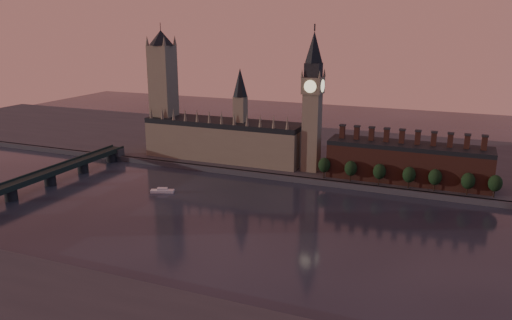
{
  "coord_description": "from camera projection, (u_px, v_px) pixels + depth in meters",
  "views": [
    {
      "loc": [
        109.13,
        -240.17,
        111.16
      ],
      "look_at": [
        -11.99,
        55.0,
        23.68
      ],
      "focal_mm": 35.0,
      "sensor_mm": 36.0,
      "label": 1
    }
  ],
  "objects": [
    {
      "name": "embankment_tree_1",
      "position": [
        351.0,
        168.0,
        348.14
      ],
      "size": [
        8.6,
        8.6,
        14.88
      ],
      "color": "black",
      "rests_on": "north_bank"
    },
    {
      "name": "river_boat",
      "position": [
        162.0,
        191.0,
        339.44
      ],
      "size": [
        16.51,
        10.01,
        3.19
      ],
      "rotation": [
        0.0,
        0.0,
        0.37
      ],
      "color": "silver",
      "rests_on": "ground"
    },
    {
      "name": "embankment_tree_3",
      "position": [
        409.0,
        175.0,
        333.49
      ],
      "size": [
        8.6,
        8.6,
        14.88
      ],
      "color": "black",
      "rests_on": "north_bank"
    },
    {
      "name": "victoria_tower",
      "position": [
        163.0,
        88.0,
        414.54
      ],
      "size": [
        24.0,
        24.0,
        108.0
      ],
      "color": "#766B54",
      "rests_on": "north_bank"
    },
    {
      "name": "north_bank",
      "position": [
        321.0,
        151.0,
        441.95
      ],
      "size": [
        900.0,
        182.0,
        4.0
      ],
      "color": "#404145",
      "rests_on": "ground"
    },
    {
      "name": "embankment_tree_5",
      "position": [
        468.0,
        181.0,
        320.39
      ],
      "size": [
        8.6,
        8.6,
        14.88
      ],
      "color": "black",
      "rests_on": "north_bank"
    },
    {
      "name": "westminster_bridge",
      "position": [
        28.0,
        183.0,
        336.01
      ],
      "size": [
        14.0,
        200.0,
        11.55
      ],
      "color": "#1B2A25",
      "rests_on": "ground"
    },
    {
      "name": "palace_of_westminster",
      "position": [
        224.0,
        138.0,
        404.02
      ],
      "size": [
        130.0,
        30.3,
        74.0
      ],
      "color": "#766B54",
      "rests_on": "north_bank"
    },
    {
      "name": "embankment_tree_4",
      "position": [
        435.0,
        177.0,
        328.32
      ],
      "size": [
        8.6,
        8.6,
        14.88
      ],
      "color": "black",
      "rests_on": "north_bank"
    },
    {
      "name": "ground",
      "position": [
        239.0,
        226.0,
        283.63
      ],
      "size": [
        900.0,
        900.0,
        0.0
      ],
      "primitive_type": "plane",
      "color": "black",
      "rests_on": "ground"
    },
    {
      "name": "embankment_tree_6",
      "position": [
        495.0,
        183.0,
        315.5
      ],
      "size": [
        8.6,
        8.6,
        14.88
      ],
      "color": "black",
      "rests_on": "north_bank"
    },
    {
      "name": "embankment_tree_2",
      "position": [
        379.0,
        172.0,
        340.71
      ],
      "size": [
        8.6,
        8.6,
        14.88
      ],
      "color": "black",
      "rests_on": "north_bank"
    },
    {
      "name": "big_ben",
      "position": [
        313.0,
        101.0,
        363.08
      ],
      "size": [
        15.0,
        15.0,
        107.0
      ],
      "color": "#766B54",
      "rests_on": "north_bank"
    },
    {
      "name": "embankment_tree_0",
      "position": [
        324.0,
        165.0,
        356.23
      ],
      "size": [
        8.6,
        8.6,
        14.88
      ],
      "color": "black",
      "rests_on": "north_bank"
    },
    {
      "name": "chimney_block",
      "position": [
        408.0,
        162.0,
        347.77
      ],
      "size": [
        110.0,
        25.0,
        37.0
      ],
      "color": "brown",
      "rests_on": "north_bank"
    }
  ]
}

